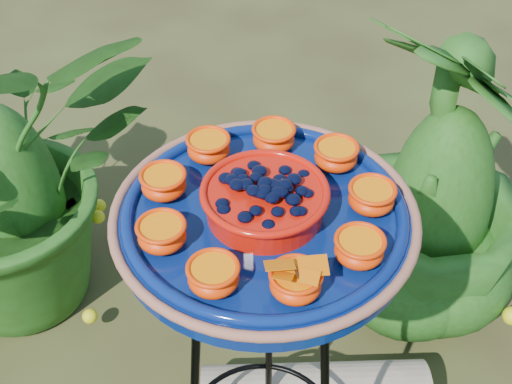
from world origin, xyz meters
TOP-DOWN VIEW (x-y plane):
  - tripod_stand at (0.10, -0.00)m, footprint 0.35×0.36m
  - feeder_dish at (0.10, -0.00)m, footprint 0.49×0.49m
  - shrub_back_left at (-0.63, 0.66)m, footprint 1.09×1.05m
  - shrub_back_right at (0.55, 0.65)m, footprint 0.73×0.73m

SIDE VIEW (x-z plane):
  - shrub_back_left at x=-0.63m, z-range 0.00..0.93m
  - shrub_back_right at x=0.55m, z-range 0.00..0.93m
  - tripod_stand at x=0.10m, z-range 0.10..1.00m
  - feeder_dish at x=0.10m, z-range 0.89..1.00m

